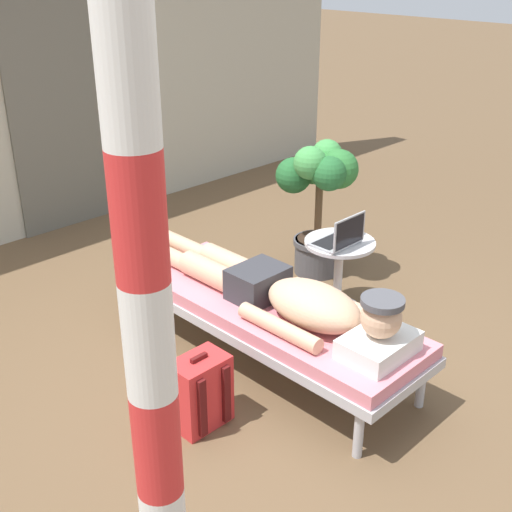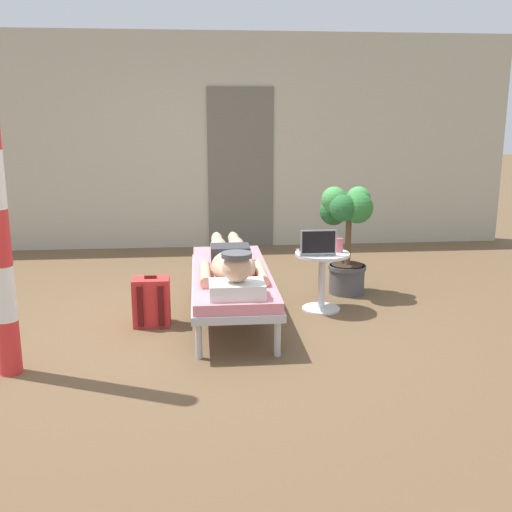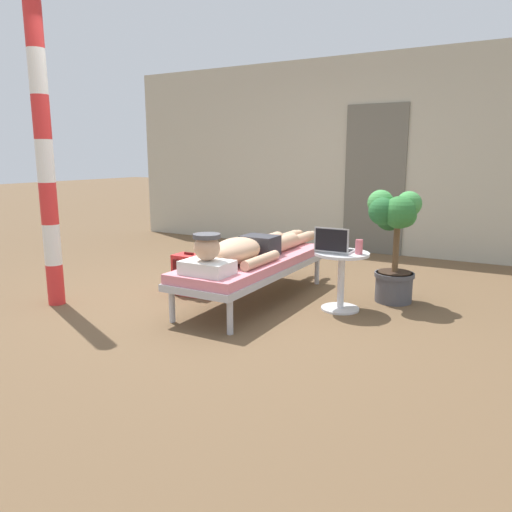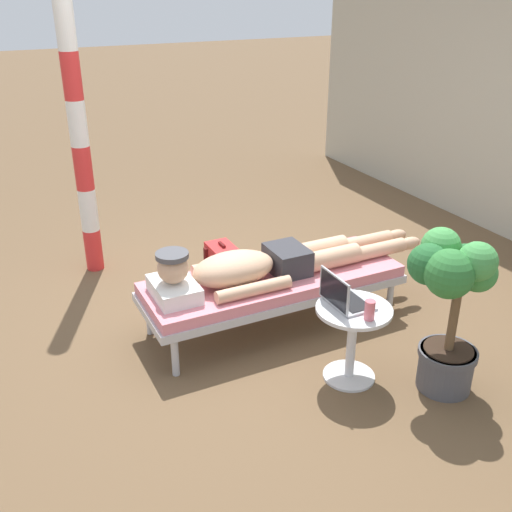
{
  "view_description": "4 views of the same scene",
  "coord_description": "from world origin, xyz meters",
  "px_view_note": "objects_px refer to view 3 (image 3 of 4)",
  "views": [
    {
      "loc": [
        -2.27,
        -2.35,
        2.32
      ],
      "look_at": [
        0.32,
        0.25,
        0.59
      ],
      "focal_mm": 46.35,
      "sensor_mm": 36.0,
      "label": 1
    },
    {
      "loc": [
        -0.08,
        -4.96,
        1.72
      ],
      "look_at": [
        0.4,
        -0.02,
        0.54
      ],
      "focal_mm": 42.45,
      "sensor_mm": 36.0,
      "label": 2
    },
    {
      "loc": [
        2.41,
        -3.92,
        1.36
      ],
      "look_at": [
        0.31,
        -0.2,
        0.48
      ],
      "focal_mm": 34.41,
      "sensor_mm": 36.0,
      "label": 3
    },
    {
      "loc": [
        3.62,
        -1.85,
        2.39
      ],
      "look_at": [
        -0.03,
        -0.05,
        0.48
      ],
      "focal_mm": 41.97,
      "sensor_mm": 36.0,
      "label": 4
    }
  ],
  "objects_px": {
    "person_reclining": "(249,248)",
    "side_table": "(341,271)",
    "lounge_chair": "(254,265)",
    "drink_glass": "(359,247)",
    "laptop": "(334,246)",
    "backpack": "(190,275)",
    "porch_post": "(45,161)",
    "potted_plant": "(394,233)"
  },
  "relations": [
    {
      "from": "porch_post",
      "to": "potted_plant",
      "type": "bearing_deg",
      "value": 30.78
    },
    {
      "from": "lounge_chair",
      "to": "backpack",
      "type": "distance_m",
      "value": 0.69
    },
    {
      "from": "backpack",
      "to": "laptop",
      "type": "bearing_deg",
      "value": 8.26
    },
    {
      "from": "drink_glass",
      "to": "backpack",
      "type": "height_order",
      "value": "drink_glass"
    },
    {
      "from": "lounge_chair",
      "to": "porch_post",
      "type": "distance_m",
      "value": 2.08
    },
    {
      "from": "lounge_chair",
      "to": "side_table",
      "type": "distance_m",
      "value": 0.82
    },
    {
      "from": "lounge_chair",
      "to": "laptop",
      "type": "xyz_separation_m",
      "value": [
        0.75,
        0.09,
        0.24
      ]
    },
    {
      "from": "laptop",
      "to": "porch_post",
      "type": "distance_m",
      "value": 2.64
    },
    {
      "from": "side_table",
      "to": "backpack",
      "type": "xyz_separation_m",
      "value": [
        -1.48,
        -0.26,
        -0.16
      ]
    },
    {
      "from": "person_reclining",
      "to": "backpack",
      "type": "height_order",
      "value": "person_reclining"
    },
    {
      "from": "side_table",
      "to": "porch_post",
      "type": "distance_m",
      "value": 2.78
    },
    {
      "from": "drink_glass",
      "to": "porch_post",
      "type": "relative_size",
      "value": 0.05
    },
    {
      "from": "drink_glass",
      "to": "potted_plant",
      "type": "xyz_separation_m",
      "value": [
        0.18,
        0.47,
        0.07
      ]
    },
    {
      "from": "drink_glass",
      "to": "porch_post",
      "type": "bearing_deg",
      "value": -155.74
    },
    {
      "from": "side_table",
      "to": "drink_glass",
      "type": "relative_size",
      "value": 4.2
    },
    {
      "from": "potted_plant",
      "to": "drink_glass",
      "type": "bearing_deg",
      "value": -110.6
    },
    {
      "from": "lounge_chair",
      "to": "person_reclining",
      "type": "bearing_deg",
      "value": -90.0
    },
    {
      "from": "side_table",
      "to": "drink_glass",
      "type": "distance_m",
      "value": 0.27
    },
    {
      "from": "person_reclining",
      "to": "side_table",
      "type": "distance_m",
      "value": 0.86
    },
    {
      "from": "side_table",
      "to": "backpack",
      "type": "distance_m",
      "value": 1.51
    },
    {
      "from": "lounge_chair",
      "to": "porch_post",
      "type": "xyz_separation_m",
      "value": [
        -1.55,
        -0.99,
        0.96
      ]
    },
    {
      "from": "person_reclining",
      "to": "side_table",
      "type": "xyz_separation_m",
      "value": [
        0.81,
        0.23,
        -0.16
      ]
    },
    {
      "from": "lounge_chair",
      "to": "laptop",
      "type": "distance_m",
      "value": 0.79
    },
    {
      "from": "side_table",
      "to": "laptop",
      "type": "relative_size",
      "value": 1.69
    },
    {
      "from": "lounge_chair",
      "to": "person_reclining",
      "type": "xyz_separation_m",
      "value": [
        0.0,
        -0.09,
        0.17
      ]
    },
    {
      "from": "person_reclining",
      "to": "porch_post",
      "type": "distance_m",
      "value": 1.96
    },
    {
      "from": "laptop",
      "to": "porch_post",
      "type": "bearing_deg",
      "value": -154.89
    },
    {
      "from": "person_reclining",
      "to": "side_table",
      "type": "height_order",
      "value": "person_reclining"
    },
    {
      "from": "person_reclining",
      "to": "porch_post",
      "type": "xyz_separation_m",
      "value": [
        -1.55,
        -0.9,
        0.79
      ]
    },
    {
      "from": "drink_glass",
      "to": "backpack",
      "type": "bearing_deg",
      "value": -170.95
    },
    {
      "from": "drink_glass",
      "to": "backpack",
      "type": "distance_m",
      "value": 1.69
    },
    {
      "from": "person_reclining",
      "to": "laptop",
      "type": "relative_size",
      "value": 7.0
    },
    {
      "from": "lounge_chair",
      "to": "porch_post",
      "type": "bearing_deg",
      "value": -147.48
    },
    {
      "from": "lounge_chair",
      "to": "porch_post",
      "type": "relative_size",
      "value": 0.74
    },
    {
      "from": "side_table",
      "to": "potted_plant",
      "type": "distance_m",
      "value": 0.65
    },
    {
      "from": "drink_glass",
      "to": "porch_post",
      "type": "distance_m",
      "value": 2.85
    },
    {
      "from": "laptop",
      "to": "drink_glass",
      "type": "height_order",
      "value": "laptop"
    },
    {
      "from": "drink_glass",
      "to": "potted_plant",
      "type": "distance_m",
      "value": 0.51
    },
    {
      "from": "backpack",
      "to": "porch_post",
      "type": "relative_size",
      "value": 0.16
    },
    {
      "from": "porch_post",
      "to": "lounge_chair",
      "type": "bearing_deg",
      "value": 32.52
    },
    {
      "from": "porch_post",
      "to": "drink_glass",
      "type": "bearing_deg",
      "value": 24.26
    },
    {
      "from": "lounge_chair",
      "to": "drink_glass",
      "type": "relative_size",
      "value": 15.54
    }
  ]
}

